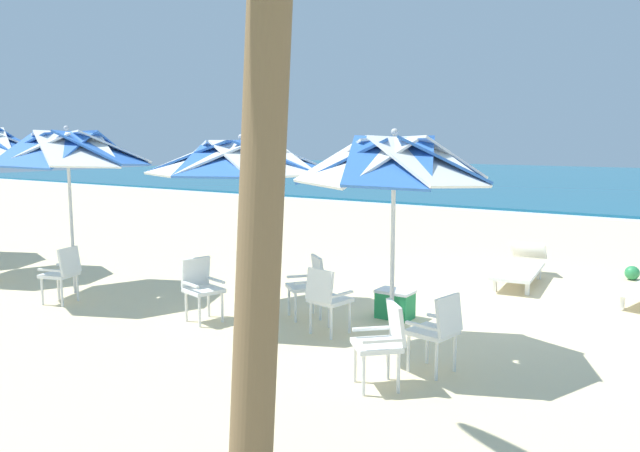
# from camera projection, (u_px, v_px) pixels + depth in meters

# --- Properties ---
(ground_plane) EXTENTS (80.00, 80.00, 0.00)m
(ground_plane) POSITION_uv_depth(u_px,v_px,m) (499.00, 302.00, 9.58)
(ground_plane) COLOR beige
(surf_foam) EXTENTS (80.00, 0.70, 0.01)m
(surf_foam) POSITION_uv_depth(u_px,v_px,m) (622.00, 220.00, 19.29)
(surf_foam) COLOR white
(surf_foam) RESTS_ON ground
(beach_umbrella_0) EXTENTS (2.28, 2.28, 2.59)m
(beach_umbrella_0) POSITION_uv_depth(u_px,v_px,m) (394.00, 162.00, 6.98)
(beach_umbrella_0) COLOR silver
(beach_umbrella_0) RESTS_ON ground
(plastic_chair_0) EXTENTS (0.63, 0.63, 0.87)m
(plastic_chair_0) POSITION_uv_depth(u_px,v_px,m) (383.00, 339.00, 6.23)
(plastic_chair_0) COLOR white
(plastic_chair_0) RESTS_ON ground
(plastic_chair_1) EXTENTS (0.54, 0.51, 0.87)m
(plastic_chair_1) POSITION_uv_depth(u_px,v_px,m) (438.00, 328.00, 6.60)
(plastic_chair_1) COLOR white
(plastic_chair_1) RESTS_ON ground
(plastic_chair_2) EXTENTS (0.51, 0.53, 0.87)m
(plastic_chair_2) POSITION_uv_depth(u_px,v_px,m) (327.00, 297.00, 7.91)
(plastic_chair_2) COLOR white
(plastic_chair_2) RESTS_ON ground
(beach_umbrella_1) EXTENTS (2.63, 2.63, 2.54)m
(beach_umbrella_1) POSITION_uv_depth(u_px,v_px,m) (241.00, 158.00, 8.66)
(beach_umbrella_1) COLOR silver
(beach_umbrella_1) RESTS_ON ground
(plastic_chair_3) EXTENTS (0.56, 0.54, 0.87)m
(plastic_chair_3) POSITION_uv_depth(u_px,v_px,m) (201.00, 285.00, 8.52)
(plastic_chair_3) COLOR white
(plastic_chair_3) RESTS_ON ground
(plastic_chair_4) EXTENTS (0.63, 0.63, 0.87)m
(plastic_chair_4) POSITION_uv_depth(u_px,v_px,m) (309.00, 283.00, 8.68)
(plastic_chair_4) COLOR white
(plastic_chair_4) RESTS_ON ground
(beach_umbrella_2) EXTENTS (2.58, 2.58, 2.68)m
(beach_umbrella_2) POSITION_uv_depth(u_px,v_px,m) (67.00, 150.00, 9.81)
(beach_umbrella_2) COLOR silver
(beach_umbrella_2) RESTS_ON ground
(plastic_chair_5) EXTENTS (0.57, 0.55, 0.87)m
(plastic_chair_5) POSITION_uv_depth(u_px,v_px,m) (63.00, 271.00, 9.42)
(plastic_chair_5) COLOR white
(plastic_chair_5) RESTS_ON ground
(sun_lounger_1) EXTENTS (0.87, 2.20, 0.62)m
(sun_lounger_1) POSITION_uv_depth(u_px,v_px,m) (520.00, 267.00, 10.82)
(sun_lounger_1) COLOR white
(sun_lounger_1) RESTS_ON ground
(palm_tree_2) EXTENTS (2.84, 3.37, 4.57)m
(palm_tree_2) POSITION_uv_depth(u_px,v_px,m) (258.00, 86.00, 4.11)
(palm_tree_2) COLOR brown
(palm_tree_2) RESTS_ON ground
(cooler_box) EXTENTS (0.50, 0.34, 0.40)m
(cooler_box) POSITION_uv_depth(u_px,v_px,m) (395.00, 304.00, 8.69)
(cooler_box) COLOR #238C4C
(cooler_box) RESTS_ON ground
(beach_ball) EXTENTS (0.25, 0.25, 0.25)m
(beach_ball) POSITION_uv_depth(u_px,v_px,m) (632.00, 273.00, 11.05)
(beach_ball) COLOR #2D8C4C
(beach_ball) RESTS_ON ground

